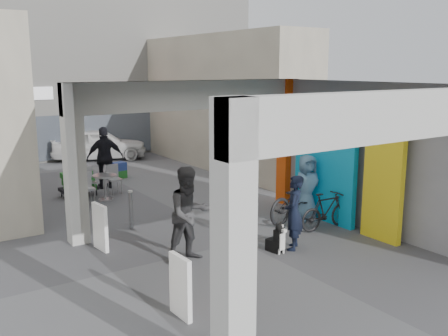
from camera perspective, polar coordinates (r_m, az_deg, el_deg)
ground at (r=11.21m, az=1.98°, el=-8.46°), size 90.00×90.00×0.00m
arcade_canopy at (r=10.34m, az=7.16°, el=2.94°), size 6.40×6.45×6.40m
far_building at (r=23.36m, az=-18.81°, el=11.30°), size 18.00×4.08×8.00m
plaza_bldg_right at (r=19.31m, az=-0.12°, el=7.56°), size 2.00×9.00×5.00m
bollard_left at (r=12.16m, az=-10.59°, el=-4.75°), size 0.09×0.09×0.92m
bollard_center at (r=12.83m, az=-3.95°, el=-3.90°), size 0.09×0.09×0.85m
bollard_right at (r=13.75m, az=1.17°, el=-2.60°), size 0.09×0.09×0.95m
advert_board_near at (r=7.92m, az=-4.97°, el=-13.32°), size 0.12×0.55×1.00m
advert_board_far at (r=10.92m, az=-13.94°, el=-6.54°), size 0.15×0.56×1.00m
cafe_set at (r=15.22m, az=-14.21°, el=-2.20°), size 1.47×1.19×0.89m
produce_stand at (r=15.62m, az=-16.27°, el=-2.06°), size 1.10×0.60×0.72m
crate_stack at (r=17.78m, az=-11.91°, el=-0.26°), size 0.51×0.44×0.56m
border_collie at (r=10.60m, az=6.15°, el=-8.15°), size 0.25×0.49×0.68m
man_with_dog at (r=10.67m, az=7.99°, el=-5.08°), size 0.69×0.68×1.60m
man_back_turned at (r=9.93m, az=-4.00°, el=-5.30°), size 0.94×0.73×1.92m
man_elderly at (r=12.72m, az=9.44°, el=-2.23°), size 0.91×0.69×1.68m
man_crates at (r=16.29m, az=-13.43°, el=1.15°), size 1.23×0.68×1.98m
bicycle_front at (r=12.72m, az=8.42°, el=-3.53°), size 2.20×1.09×1.10m
bicycle_rear at (r=12.18m, az=11.63°, el=-4.80°), size 1.53×0.49×0.91m
white_van at (r=21.50m, az=-14.10°, el=2.67°), size 4.14×2.69×1.31m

